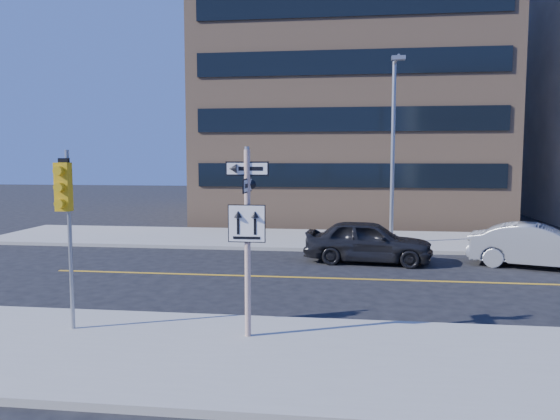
# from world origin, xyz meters

# --- Properties ---
(ground) EXTENTS (120.00, 120.00, 0.00)m
(ground) POSITION_xyz_m (0.00, 0.00, 0.00)
(ground) COLOR black
(ground) RESTS_ON ground
(sign_pole) EXTENTS (0.92, 0.92, 4.06)m
(sign_pole) POSITION_xyz_m (0.00, -2.51, 2.44)
(sign_pole) COLOR white
(sign_pole) RESTS_ON near_sidewalk
(traffic_signal) EXTENTS (0.32, 0.45, 4.00)m
(traffic_signal) POSITION_xyz_m (-4.00, -2.66, 3.03)
(traffic_signal) COLOR gray
(traffic_signal) RESTS_ON near_sidewalk
(parked_car_a) EXTENTS (2.39, 4.94, 1.63)m
(parked_car_a) POSITION_xyz_m (2.84, 6.93, 0.81)
(parked_car_a) COLOR black
(parked_car_a) RESTS_ON ground
(parked_car_b) EXTENTS (3.11, 5.07, 1.58)m
(parked_car_b) POSITION_xyz_m (8.91, 6.72, 0.79)
(parked_car_b) COLOR gray
(parked_car_b) RESTS_ON ground
(streetlight_a) EXTENTS (0.55, 2.25, 8.00)m
(streetlight_a) POSITION_xyz_m (4.00, 10.76, 4.76)
(streetlight_a) COLOR gray
(streetlight_a) RESTS_ON far_sidewalk
(building_brick) EXTENTS (18.00, 18.00, 18.00)m
(building_brick) POSITION_xyz_m (2.00, 25.00, 9.00)
(building_brick) COLOR #A47E5B
(building_brick) RESTS_ON ground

